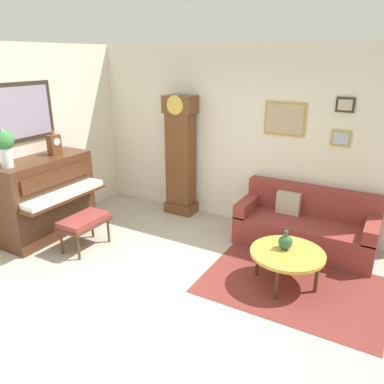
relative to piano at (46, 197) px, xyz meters
The scene contains 11 objects.
ground_plane 2.36m from the piano, 10.14° to the right, with size 6.40×6.00×0.10m, color #B2A899.
wall_back 3.11m from the piano, 41.76° to the left, with size 5.30×0.13×2.80m.
area_rug 3.74m from the piano, ahead, with size 2.10×1.50×0.01m, color maroon.
piano is the anchor object (origin of this frame).
piano_bench 0.83m from the piano, ahead, with size 0.42×0.70×0.48m.
grandfather_clock 2.22m from the piano, 53.43° to the left, with size 0.52×0.34×2.03m.
couch 3.86m from the piano, 23.99° to the left, with size 1.90×0.80×0.84m.
coffee_table 3.60m from the piano, ahead, with size 0.88×0.88×0.44m.
mantel_clock 0.82m from the piano, 89.51° to the left, with size 0.13×0.18×0.38m.
flower_vase 1.06m from the piano, 89.80° to the right, with size 0.26×0.26×0.58m.
green_jug 3.55m from the piano, ahead, with size 0.17×0.17×0.24m.
Camera 1 is at (2.29, -3.11, 2.62)m, focal length 35.19 mm.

